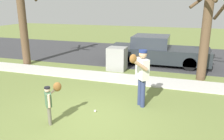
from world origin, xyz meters
name	(u,v)px	position (x,y,z in m)	size (l,w,h in m)	color
ground_plane	(123,80)	(0.00, 3.50, 0.00)	(48.00, 48.00, 0.00)	olive
sidewalk_strip	(124,79)	(0.00, 3.60, 0.03)	(36.00, 1.20, 0.06)	beige
road_surface	(144,55)	(0.00, 8.60, 0.01)	(36.00, 6.80, 0.02)	#38383A
person_adult	(141,72)	(1.16, 1.22, 1.11)	(0.54, 0.89, 1.78)	navy
person_child	(51,98)	(-0.88, -0.53, 0.71)	(0.37, 0.58, 1.09)	#6B6656
baseball	(95,111)	(-0.03, 0.40, 0.04)	(0.07, 0.07, 0.07)	white
utility_cabinet	(117,59)	(-0.70, 4.88, 0.55)	(0.87, 0.78, 1.10)	gray
street_tree_near	(207,21)	(3.10, 4.58, 2.43)	(1.84, 1.88, 4.54)	brown
street_tree_far	(21,5)	(-5.56, 4.44, 3.03)	(1.85, 1.89, 5.73)	brown
parked_pickup_dark	(156,51)	(0.95, 6.64, 0.67)	(5.20, 1.95, 1.48)	#23282D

